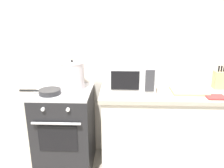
{
  "coord_description": "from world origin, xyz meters",
  "views": [
    {
      "loc": [
        0.26,
        -1.65,
        1.71
      ],
      "look_at": [
        0.18,
        0.6,
        1.0
      ],
      "focal_mm": 36.11,
      "sensor_mm": 36.0,
      "label": 1
    }
  ],
  "objects": [
    {
      "name": "knife_block",
      "position": [
        1.35,
        0.74,
        1.02
      ],
      "size": [
        0.13,
        0.1,
        0.28
      ],
      "color": "tan",
      "rests_on": "countertop_right"
    },
    {
      "name": "lower_cabinet_right",
      "position": [
        0.9,
        0.62,
        0.44
      ],
      "size": [
        1.64,
        0.56,
        0.88
      ],
      "primitive_type": "cube",
      "color": "beige",
      "rests_on": "ground_plane"
    },
    {
      "name": "countertop_right",
      "position": [
        0.9,
        0.62,
        0.9
      ],
      "size": [
        1.7,
        0.6,
        0.04
      ],
      "primitive_type": "cube",
      "color": "#ADA393",
      "rests_on": "lower_cabinet_right"
    },
    {
      "name": "frying_pan",
      "position": [
        -0.46,
        0.49,
        0.95
      ],
      "size": [
        0.42,
        0.22,
        0.05
      ],
      "color": "#28282B",
      "rests_on": "stove"
    },
    {
      "name": "cutting_board",
      "position": [
        0.98,
        0.6,
        0.93
      ],
      "size": [
        0.36,
        0.26,
        0.02
      ],
      "primitive_type": "cube",
      "color": "tan",
      "rests_on": "countertop_right"
    },
    {
      "name": "stock_pot",
      "position": [
        -0.25,
        0.69,
        1.07
      ],
      "size": [
        0.34,
        0.26,
        0.32
      ],
      "color": "silver",
      "rests_on": "stove"
    },
    {
      "name": "oven_mitt",
      "position": [
        1.19,
        0.44,
        0.93
      ],
      "size": [
        0.18,
        0.14,
        0.02
      ],
      "primitive_type": "cube",
      "color": "#993333",
      "rests_on": "countertop_right"
    },
    {
      "name": "microwave",
      "position": [
        0.37,
        0.68,
        1.07
      ],
      "size": [
        0.5,
        0.37,
        0.3
      ],
      "color": "silver",
      "rests_on": "countertop_right"
    },
    {
      "name": "stove",
      "position": [
        -0.35,
        0.6,
        0.46
      ],
      "size": [
        0.6,
        0.64,
        0.92
      ],
      "color": "black",
      "rests_on": "ground_plane"
    },
    {
      "name": "back_wall",
      "position": [
        0.3,
        0.97,
        1.25
      ],
      "size": [
        4.4,
        0.1,
        2.5
      ],
      "primitive_type": "cube",
      "color": "silver",
      "rests_on": "ground_plane"
    }
  ]
}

